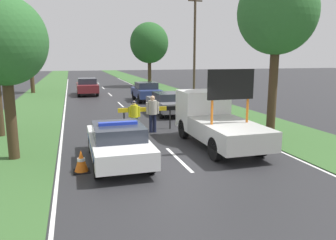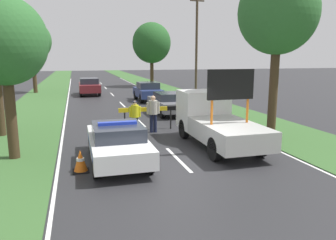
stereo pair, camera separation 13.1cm
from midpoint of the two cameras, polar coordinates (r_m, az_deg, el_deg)
ground_plane at (r=11.12m, az=2.53°, el=-7.82°), size 160.00×160.00×0.00m
lane_markings at (r=26.12m, az=-8.67°, el=2.96°), size 8.23×61.75×0.01m
grass_verge_left at (r=30.28m, az=-21.37°, el=3.44°), size 3.91×120.00×0.03m
grass_verge_right at (r=31.64m, az=1.32°, el=4.48°), size 3.91×120.00×0.03m
police_car at (r=11.34m, az=-9.02°, el=-3.84°), size 1.85×4.52×1.44m
work_truck at (r=13.60m, az=7.86°, el=0.04°), size 2.02×5.30×3.14m
road_barrier at (r=16.08m, az=-3.83°, el=1.55°), size 2.90×0.08×1.15m
police_officer at (r=15.47m, az=-6.12°, el=1.02°), size 0.56×0.36×1.56m
pedestrian_civilian at (r=15.59m, az=-2.94°, el=1.58°), size 0.64×0.40×1.77m
traffic_cone_near_police at (r=16.92m, az=4.15°, el=-0.07°), size 0.51×0.51×0.70m
traffic_cone_centre_front at (r=10.74m, az=-15.22°, el=-6.93°), size 0.51×0.51×0.70m
queued_car_suv_grey at (r=20.79m, az=-0.29°, el=3.04°), size 1.79×4.46×1.36m
queued_car_hatch_blue at (r=27.02m, az=-3.98°, el=5.03°), size 1.79×4.10×1.54m
queued_car_wagon_maroon at (r=32.15m, az=-14.01°, el=5.73°), size 1.88×4.49×1.60m
roadside_tree_near_left at (r=15.07m, az=18.25°, el=17.17°), size 3.32×3.32×7.14m
roadside_tree_near_right at (r=35.51m, az=-23.13°, el=12.55°), size 3.71×3.71×7.08m
roadside_tree_mid_right at (r=40.41m, az=-3.38°, el=13.24°), size 4.59×4.59×7.64m
roadside_tree_far_left at (r=12.46m, az=-26.96°, el=12.04°), size 2.85×2.85×5.60m
utility_pole at (r=27.99m, az=4.52°, el=12.99°), size 1.20×0.20×8.95m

